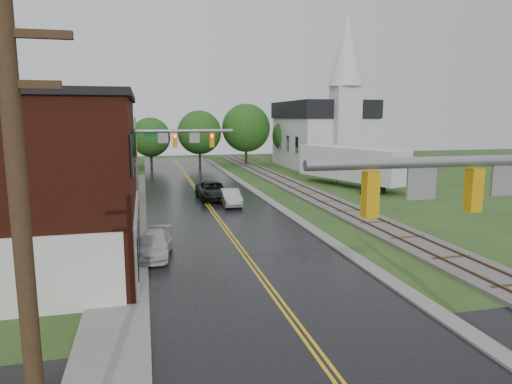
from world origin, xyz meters
name	(u,v)px	position (x,y,z in m)	size (l,w,h in m)	color
main_road	(207,204)	(0.00, 30.00, 0.00)	(10.00, 90.00, 0.02)	black
curb_right	(256,192)	(5.40, 35.00, 0.00)	(0.80, 70.00, 0.12)	gray
sidewalk_left	(129,222)	(-6.20, 25.00, 0.00)	(2.40, 50.00, 0.12)	gray
yellow_house	(54,177)	(-11.00, 26.00, 3.20)	(8.00, 7.00, 6.40)	tan
darkred_building	(86,175)	(-10.00, 35.00, 2.20)	(7.00, 6.00, 4.40)	#3F0F0C
church	(324,127)	(20.00, 53.74, 5.83)	(10.40, 18.40, 20.00)	silver
railroad	(301,190)	(10.00, 35.00, 0.11)	(3.20, 80.00, 0.30)	#59544C
traffic_signal_near	(498,210)	(3.47, 2.00, 4.97)	(7.34, 0.30, 7.20)	gray
traffic_signal_far	(165,148)	(-3.47, 27.00, 4.97)	(7.34, 0.43, 7.20)	gray
utility_pole_a	(26,284)	(-6.80, 0.00, 4.72)	(1.80, 0.28, 9.00)	#382616
utility_pole_b	(114,158)	(-6.80, 22.00, 4.72)	(1.80, 0.28, 9.00)	#382616
utility_pole_c	(126,140)	(-6.80, 44.00, 4.72)	(1.80, 0.28, 9.00)	#382616
tree_left_c	(48,146)	(-13.85, 39.90, 4.51)	(6.00, 6.00, 7.65)	black
tree_left_e	(108,139)	(-8.85, 45.90, 4.81)	(6.40, 6.40, 8.16)	black
suv_dark	(213,191)	(0.80, 32.32, 0.76)	(2.53, 5.49, 1.53)	black
sedan_silver	(230,197)	(1.78, 29.08, 0.68)	(1.43, 4.11, 1.35)	#AFAFB4
pickup_white	(154,245)	(-4.65, 16.42, 0.62)	(1.73, 4.26, 1.24)	silver
semi_trailer	(351,164)	(15.85, 36.16, 2.42)	(7.10, 13.44, 4.11)	black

